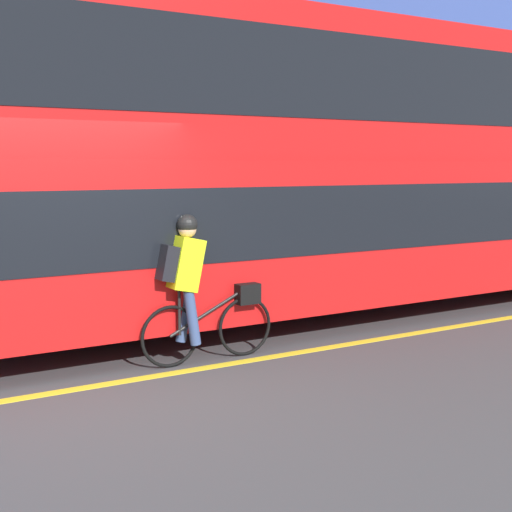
{
  "coord_description": "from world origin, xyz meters",
  "views": [
    {
      "loc": [
        -1.94,
        -6.39,
        2.08
      ],
      "look_at": [
        2.43,
        0.78,
        1.0
      ],
      "focal_mm": 50.0,
      "sensor_mm": 36.0,
      "label": 1
    }
  ],
  "objects": [
    {
      "name": "bus",
      "position": [
        4.21,
        1.53,
        2.16
      ],
      "size": [
        11.41,
        2.61,
        3.88
      ],
      "color": "black",
      "rests_on": "ground_plane"
    },
    {
      "name": "cyclist_on_bike",
      "position": [
        1.3,
        0.17,
        0.85
      ],
      "size": [
        1.54,
        0.32,
        1.58
      ],
      "color": "black",
      "rests_on": "ground_plane"
    },
    {
      "name": "road_center_line",
      "position": [
        0.0,
        -0.04,
        0.0
      ],
      "size": [
        50.0,
        0.14,
        0.01
      ],
      "primitive_type": "cube",
      "color": "yellow",
      "rests_on": "ground_plane"
    },
    {
      "name": "ground_plane",
      "position": [
        0.0,
        0.0,
        0.0
      ],
      "size": [
        80.0,
        80.0,
        0.0
      ],
      "primitive_type": "plane",
      "color": "#424244"
    }
  ]
}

